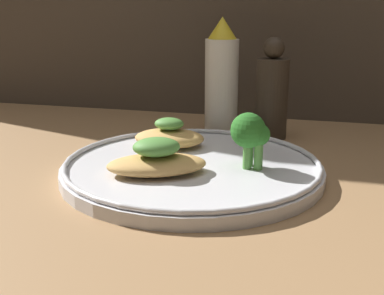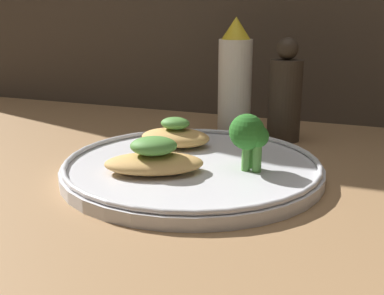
% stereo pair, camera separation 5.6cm
% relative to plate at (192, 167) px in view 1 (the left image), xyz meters
% --- Properties ---
extents(ground_plane, '(1.80, 1.80, 0.01)m').
position_rel_plate_xyz_m(ground_plane, '(0.00, 0.00, -0.01)').
color(ground_plane, '#936D47').
extents(plate, '(0.31, 0.31, 0.02)m').
position_rel_plate_xyz_m(plate, '(0.00, 0.00, 0.00)').
color(plate, silver).
rests_on(plate, ground_plane).
extents(grilled_meat_front, '(0.12, 0.10, 0.04)m').
position_rel_plate_xyz_m(grilled_meat_front, '(-0.03, -0.04, 0.02)').
color(grilled_meat_front, tan).
rests_on(grilled_meat_front, plate).
extents(grilled_meat_middle, '(0.10, 0.07, 0.04)m').
position_rel_plate_xyz_m(grilled_meat_middle, '(-0.05, 0.06, 0.02)').
color(grilled_meat_middle, tan).
rests_on(grilled_meat_middle, plate).
extents(broccoli_bunch, '(0.04, 0.05, 0.06)m').
position_rel_plate_xyz_m(broccoli_bunch, '(0.07, -0.00, 0.04)').
color(broccoli_bunch, '#569942').
rests_on(broccoli_bunch, plate).
extents(sauce_bottle, '(0.05, 0.05, 0.18)m').
position_rel_plate_xyz_m(sauce_bottle, '(-0.01, 0.20, 0.08)').
color(sauce_bottle, white).
rests_on(sauce_bottle, ground_plane).
extents(pepper_grinder, '(0.05, 0.05, 0.15)m').
position_rel_plate_xyz_m(pepper_grinder, '(0.07, 0.20, 0.06)').
color(pepper_grinder, '#382D23').
rests_on(pepper_grinder, ground_plane).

